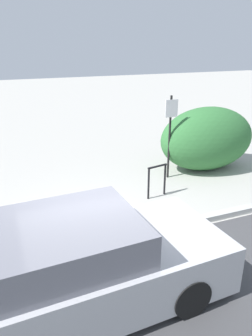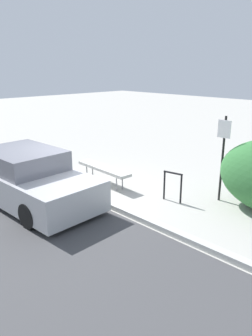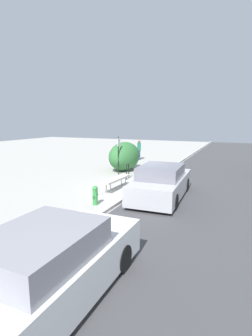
# 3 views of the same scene
# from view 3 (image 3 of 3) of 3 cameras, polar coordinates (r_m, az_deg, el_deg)

# --- Properties ---
(ground_plane) EXTENTS (60.00, 60.00, 0.00)m
(ground_plane) POSITION_cam_3_polar(r_m,az_deg,el_deg) (12.42, 2.68, -4.87)
(ground_plane) COLOR #ADAAA3
(curb) EXTENTS (60.00, 0.20, 0.13)m
(curb) POSITION_cam_3_polar(r_m,az_deg,el_deg) (12.40, 2.69, -4.58)
(curb) COLOR #B7B7B2
(curb) RESTS_ON ground_plane
(bench) EXTENTS (2.15, 0.51, 0.54)m
(bench) POSITION_cam_3_polar(r_m,az_deg,el_deg) (12.48, -2.14, -2.46)
(bench) COLOR gray
(bench) RESTS_ON ground_plane
(bike_rack) EXTENTS (0.55, 0.15, 0.83)m
(bike_rack) POSITION_cam_3_polar(r_m,az_deg,el_deg) (14.73, 0.33, -0.42)
(bike_rack) COLOR black
(bike_rack) RESTS_ON ground_plane
(sign_post) EXTENTS (0.36, 0.08, 2.30)m
(sign_post) POSITION_cam_3_polar(r_m,az_deg,el_deg) (15.76, -1.65, 3.53)
(sign_post) COLOR black
(sign_post) RESTS_ON ground_plane
(fire_hydrant) EXTENTS (0.36, 0.22, 0.77)m
(fire_hydrant) POSITION_cam_3_polar(r_m,az_deg,el_deg) (10.31, -6.74, -5.78)
(fire_hydrant) COLOR #338C3F
(fire_hydrant) RESTS_ON ground_plane
(shrub_hedge) EXTENTS (2.93, 1.79, 1.86)m
(shrub_hedge) POSITION_cam_3_polar(r_m,az_deg,el_deg) (17.16, -0.33, 2.58)
(shrub_hedge) COLOR #337038
(shrub_hedge) RESTS_ON ground_plane
(pedestrian) EXTENTS (0.41, 0.40, 1.64)m
(pedestrian) POSITION_cam_3_polar(r_m,az_deg,el_deg) (21.82, 2.86, 4.10)
(pedestrian) COLOR navy
(pedestrian) RESTS_ON ground_plane
(parked_car_near) EXTENTS (4.56, 2.02, 1.41)m
(parked_car_near) POSITION_cam_3_polar(r_m,az_deg,el_deg) (11.25, 7.73, -3.18)
(parked_car_near) COLOR black
(parked_car_near) RESTS_ON ground_plane
(parked_car_far) EXTENTS (4.51, 1.85, 1.43)m
(parked_car_far) POSITION_cam_3_polar(r_m,az_deg,el_deg) (5.22, -16.81, -20.22)
(parked_car_far) COLOR black
(parked_car_far) RESTS_ON ground_plane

